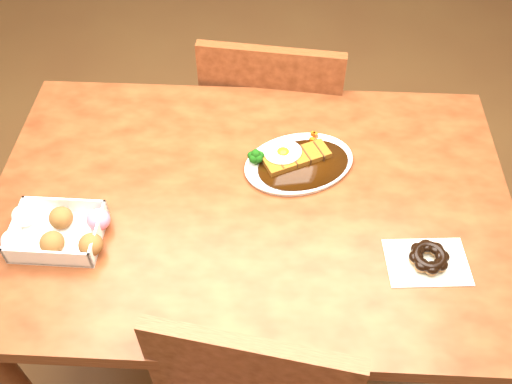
{
  "coord_description": "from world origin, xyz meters",
  "views": [
    {
      "loc": [
        0.05,
        -0.83,
        1.76
      ],
      "look_at": [
        0.01,
        -0.03,
        0.81
      ],
      "focal_mm": 40.0,
      "sensor_mm": 36.0,
      "label": 1
    }
  ],
  "objects_px": {
    "table": "(251,225)",
    "pon_de_ring": "(429,258)",
    "katsu_curry_plate": "(297,161)",
    "chair_far": "(273,127)",
    "donut_box": "(57,231)"
  },
  "relations": [
    {
      "from": "donut_box",
      "to": "pon_de_ring",
      "type": "height_order",
      "value": "donut_box"
    },
    {
      "from": "pon_de_ring",
      "to": "katsu_curry_plate",
      "type": "bearing_deg",
      "value": 135.79
    },
    {
      "from": "chair_far",
      "to": "pon_de_ring",
      "type": "bearing_deg",
      "value": 121.75
    },
    {
      "from": "table",
      "to": "donut_box",
      "type": "distance_m",
      "value": 0.45
    },
    {
      "from": "chair_far",
      "to": "donut_box",
      "type": "relative_size",
      "value": 4.0
    },
    {
      "from": "table",
      "to": "pon_de_ring",
      "type": "xyz_separation_m",
      "value": [
        0.38,
        -0.15,
        0.12
      ]
    },
    {
      "from": "table",
      "to": "chair_far",
      "type": "distance_m",
      "value": 0.56
    },
    {
      "from": "chair_far",
      "to": "katsu_curry_plate",
      "type": "height_order",
      "value": "chair_far"
    },
    {
      "from": "katsu_curry_plate",
      "to": "pon_de_ring",
      "type": "bearing_deg",
      "value": -44.21
    },
    {
      "from": "donut_box",
      "to": "pon_de_ring",
      "type": "distance_m",
      "value": 0.79
    },
    {
      "from": "donut_box",
      "to": "katsu_curry_plate",
      "type": "bearing_deg",
      "value": 25.39
    },
    {
      "from": "katsu_curry_plate",
      "to": "donut_box",
      "type": "height_order",
      "value": "same"
    },
    {
      "from": "table",
      "to": "pon_de_ring",
      "type": "bearing_deg",
      "value": -22.11
    },
    {
      "from": "katsu_curry_plate",
      "to": "donut_box",
      "type": "distance_m",
      "value": 0.57
    },
    {
      "from": "table",
      "to": "donut_box",
      "type": "bearing_deg",
      "value": -162.26
    }
  ]
}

